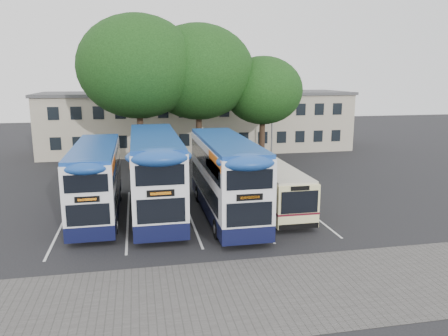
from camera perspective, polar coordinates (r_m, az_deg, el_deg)
ground at (r=21.98m, az=6.87°, el=-9.28°), size 120.00×120.00×0.00m
paving_strip at (r=17.08m, az=5.66°, el=-15.79°), size 40.00×6.00×0.01m
bay_lines at (r=25.82m, az=-4.61°, el=-5.93°), size 14.12×11.00×0.01m
depot_building at (r=47.10m, az=-3.33°, el=6.19°), size 32.40×8.40×6.20m
lamp_post at (r=41.43m, az=6.36°, el=8.01°), size 0.25×1.05×9.06m
tree_left at (r=35.87m, az=-11.18°, el=12.83°), size 9.53×9.53×12.64m
tree_mid at (r=37.41m, az=-3.38°, el=12.40°), size 9.33×9.33×12.16m
tree_right at (r=38.39m, az=5.10°, el=10.03°), size 6.87×6.87×9.57m
bus_dd_left at (r=25.82m, az=-16.34°, el=-1.19°), size 2.39×9.85×4.10m
bus_dd_mid at (r=25.58m, az=-8.98°, el=-0.29°), size 2.70×11.14×4.64m
bus_dd_right at (r=24.80m, az=0.22°, el=-0.77°), size 2.59×10.69×4.45m
bus_single at (r=26.54m, az=6.34°, el=-2.10°), size 2.27×8.91×2.66m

